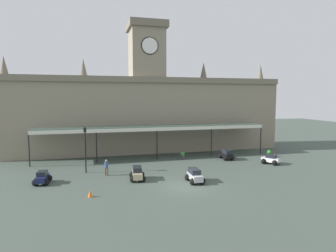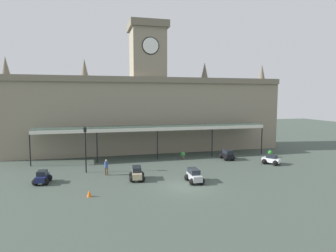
# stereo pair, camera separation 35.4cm
# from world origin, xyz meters

# --- Properties ---
(ground_plane) EXTENTS (140.00, 140.00, 0.00)m
(ground_plane) POSITION_xyz_m (0.00, 0.00, 0.00)
(ground_plane) COLOR #414D44
(station_building) EXTENTS (40.18, 6.48, 18.87)m
(station_building) POSITION_xyz_m (0.00, 18.63, 6.12)
(station_building) COLOR gray
(station_building) RESTS_ON ground
(entrance_canopy) EXTENTS (30.57, 3.26, 4.25)m
(entrance_canopy) POSITION_xyz_m (-0.00, 13.18, 4.10)
(entrance_canopy) COLOR #38564C
(entrance_canopy) RESTS_ON ground
(car_beige_estate) EXTENTS (1.69, 2.33, 1.27)m
(car_beige_estate) POSITION_xyz_m (-3.94, 3.24, 0.56)
(car_beige_estate) COLOR tan
(car_beige_estate) RESTS_ON ground
(car_navy_sedan) EXTENTS (1.63, 2.11, 1.19)m
(car_navy_sedan) POSITION_xyz_m (-12.71, 4.29, 0.50)
(car_navy_sedan) COLOR #19214C
(car_navy_sedan) RESTS_ON ground
(car_white_sedan) EXTENTS (2.13, 2.25, 1.19)m
(car_white_sedan) POSITION_xyz_m (12.71, 5.80, 0.50)
(car_white_sedan) COLOR silver
(car_white_sedan) RESTS_ON ground
(car_silver_estate) EXTENTS (1.58, 2.27, 1.27)m
(car_silver_estate) POSITION_xyz_m (1.21, 1.05, 0.56)
(car_silver_estate) COLOR #B2B5BA
(car_silver_estate) RESTS_ON ground
(car_black_estate) EXTENTS (1.59, 2.28, 1.27)m
(car_black_estate) POSITION_xyz_m (8.73, 9.59, 0.56)
(car_black_estate) COLOR black
(car_black_estate) RESTS_ON ground
(pedestrian_crossing_forecourt) EXTENTS (0.37, 0.34, 1.67)m
(pedestrian_crossing_forecourt) POSITION_xyz_m (-6.77, 5.67, 0.91)
(pedestrian_crossing_forecourt) COLOR brown
(pedestrian_crossing_forecourt) RESTS_ON ground
(victorian_lamppost) EXTENTS (0.30, 0.30, 4.97)m
(victorian_lamppost) POSITION_xyz_m (-8.83, 7.35, 3.08)
(victorian_lamppost) COLOR black
(victorian_lamppost) RESTS_ON ground
(traffic_cone) EXTENTS (0.40, 0.40, 0.56)m
(traffic_cone) POSITION_xyz_m (-8.39, -0.63, 0.28)
(traffic_cone) COLOR orange
(traffic_cone) RESTS_ON ground
(planter_near_kerb) EXTENTS (0.60, 0.60, 0.96)m
(planter_near_kerb) POSITION_xyz_m (14.97, 9.41, 0.49)
(planter_near_kerb) COLOR #47423D
(planter_near_kerb) RESTS_ON ground
(planter_by_canopy) EXTENTS (0.60, 0.60, 0.96)m
(planter_by_canopy) POSITION_xyz_m (3.27, 11.22, 0.49)
(planter_by_canopy) COLOR #47423D
(planter_by_canopy) RESTS_ON ground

